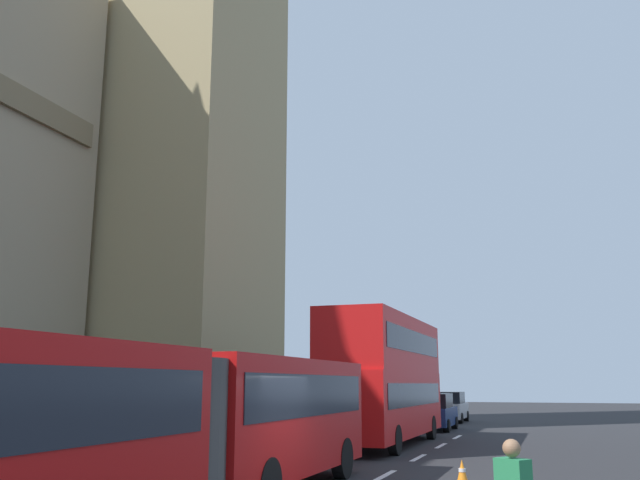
{
  "coord_description": "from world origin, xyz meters",
  "views": [
    {
      "loc": [
        -12.92,
        -4.43,
        2.35
      ],
      "look_at": [
        10.53,
        3.62,
        7.62
      ],
      "focal_mm": 38.07,
      "sensor_mm": 36.0,
      "label": 1
    }
  ],
  "objects_px": {
    "double_decker_bus": "(386,374)",
    "sedan_lead": "(435,412)",
    "traffic_cone_middle": "(462,472)",
    "sedan_trailing": "(450,407)",
    "articulated_bus": "(157,421)"
  },
  "relations": [
    {
      "from": "double_decker_bus",
      "to": "sedan_lead",
      "type": "xyz_separation_m",
      "value": [
        9.38,
        -0.3,
        -1.8
      ]
    },
    {
      "from": "sedan_lead",
      "to": "traffic_cone_middle",
      "type": "xyz_separation_m",
      "value": [
        -18.95,
        -3.83,
        -0.63
      ]
    },
    {
      "from": "traffic_cone_middle",
      "to": "sedan_trailing",
      "type": "bearing_deg",
      "value": 8.87
    },
    {
      "from": "articulated_bus",
      "to": "sedan_lead",
      "type": "distance_m",
      "value": 25.87
    },
    {
      "from": "articulated_bus",
      "to": "sedan_trailing",
      "type": "bearing_deg",
      "value": 0.08
    },
    {
      "from": "articulated_bus",
      "to": "double_decker_bus",
      "type": "xyz_separation_m",
      "value": [
        16.48,
        0.0,
        0.96
      ]
    },
    {
      "from": "articulated_bus",
      "to": "traffic_cone_middle",
      "type": "distance_m",
      "value": 8.18
    },
    {
      "from": "double_decker_bus",
      "to": "sedan_lead",
      "type": "height_order",
      "value": "double_decker_bus"
    },
    {
      "from": "double_decker_bus",
      "to": "sedan_trailing",
      "type": "distance_m",
      "value": 17.27
    },
    {
      "from": "traffic_cone_middle",
      "to": "double_decker_bus",
      "type": "bearing_deg",
      "value": 23.35
    },
    {
      "from": "double_decker_bus",
      "to": "sedan_lead",
      "type": "distance_m",
      "value": 9.56
    },
    {
      "from": "double_decker_bus",
      "to": "traffic_cone_middle",
      "type": "bearing_deg",
      "value": -156.65
    },
    {
      "from": "sedan_lead",
      "to": "traffic_cone_middle",
      "type": "height_order",
      "value": "sedan_lead"
    },
    {
      "from": "sedan_trailing",
      "to": "traffic_cone_middle",
      "type": "height_order",
      "value": "sedan_trailing"
    },
    {
      "from": "articulated_bus",
      "to": "sedan_lead",
      "type": "bearing_deg",
      "value": -0.67
    }
  ]
}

